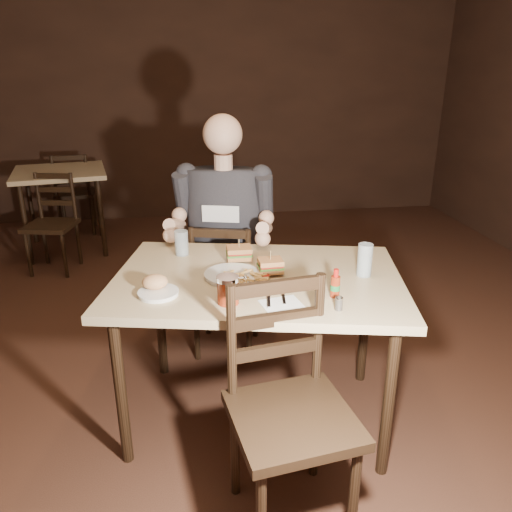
{
  "coord_description": "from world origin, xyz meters",
  "views": [
    {
      "loc": [
        -0.1,
        -2.29,
        1.67
      ],
      "look_at": [
        0.21,
        -0.17,
        0.85
      ],
      "focal_mm": 35.0,
      "sensor_mm": 36.0,
      "label": 1
    }
  ],
  "objects": [
    {
      "name": "diner",
      "position": [
        0.11,
        0.41,
        0.93
      ],
      "size": [
        0.67,
        0.59,
        1.0
      ],
      "primitive_type": null,
      "rotation": [
        0.0,
        0.0,
        -0.26
      ],
      "color": "#29282C",
      "rests_on": "chair_far"
    },
    {
      "name": "pepper_shaker",
      "position": [
        0.48,
        -0.59,
        0.8
      ],
      "size": [
        0.04,
        0.04,
        0.06
      ],
      "primitive_type": null,
      "rotation": [
        0.0,
        0.0,
        -0.21
      ],
      "color": "#38332D",
      "rests_on": "main_table"
    },
    {
      "name": "fries_pile",
      "position": [
        0.16,
        -0.28,
        0.8
      ],
      "size": [
        0.27,
        0.22,
        0.04
      ],
      "primitive_type": null,
      "rotation": [
        0.0,
        0.0,
        -0.21
      ],
      "color": "#F1BA60",
      "rests_on": "dinner_plate"
    },
    {
      "name": "bread_roll",
      "position": [
        -0.24,
        -0.32,
        0.81
      ],
      "size": [
        0.13,
        0.11,
        0.06
      ],
      "primitive_type": "ellipsoid",
      "rotation": [
        0.0,
        0.0,
        -0.21
      ],
      "color": "tan",
      "rests_on": "side_plate"
    },
    {
      "name": "side_plate",
      "position": [
        -0.23,
        -0.36,
        0.78
      ],
      "size": [
        0.2,
        0.2,
        0.01
      ],
      "primitive_type": "cylinder",
      "rotation": [
        0.0,
        0.0,
        -0.21
      ],
      "color": "white",
      "rests_on": "main_table"
    },
    {
      "name": "bg_table",
      "position": [
        -1.23,
        2.5,
        0.68
      ],
      "size": [
        0.94,
        0.94,
        0.77
      ],
      "rotation": [
        0.0,
        0.0,
        0.19
      ],
      "color": "tan",
      "rests_on": "ground"
    },
    {
      "name": "fork",
      "position": [
        0.22,
        -0.46,
        0.78
      ],
      "size": [
        0.04,
        0.17,
        0.01
      ],
      "primitive_type": "cube",
      "rotation": [
        0.0,
        0.0,
        -0.16
      ],
      "color": "silver",
      "rests_on": "napkin"
    },
    {
      "name": "sandwich_left",
      "position": [
        0.15,
        -0.02,
        0.83
      ],
      "size": [
        0.12,
        0.1,
        0.1
      ],
      "primitive_type": null,
      "rotation": [
        0.0,
        0.0,
        -0.0
      ],
      "color": "#CE8948",
      "rests_on": "dinner_plate"
    },
    {
      "name": "glass_right",
      "position": [
        0.7,
        -0.28,
        0.85
      ],
      "size": [
        0.08,
        0.08,
        0.15
      ],
      "primitive_type": "cylinder",
      "rotation": [
        0.0,
        0.0,
        -0.21
      ],
      "color": "silver",
      "rests_on": "main_table"
    },
    {
      "name": "salt_shaker",
      "position": [
        0.44,
        -0.48,
        0.8
      ],
      "size": [
        0.04,
        0.04,
        0.06
      ],
      "primitive_type": null,
      "rotation": [
        0.0,
        0.0,
        -0.21
      ],
      "color": "white",
      "rests_on": "main_table"
    },
    {
      "name": "glass_left",
      "position": [
        -0.12,
        0.12,
        0.83
      ],
      "size": [
        0.08,
        0.08,
        0.13
      ],
      "primitive_type": "cylinder",
      "rotation": [
        0.0,
        0.0,
        -0.21
      ],
      "color": "silver",
      "rests_on": "main_table"
    },
    {
      "name": "main_table",
      "position": [
        0.21,
        -0.22,
        0.7
      ],
      "size": [
        1.46,
        1.12,
        0.77
      ],
      "rotation": [
        0.0,
        0.0,
        -0.21
      ],
      "color": "tan",
      "rests_on": "ground"
    },
    {
      "name": "room_shell",
      "position": [
        0.0,
        0.0,
        1.4
      ],
      "size": [
        7.0,
        7.0,
        7.0
      ],
      "color": "black",
      "rests_on": "ground"
    },
    {
      "name": "sandwich_right",
      "position": [
        0.28,
        -0.2,
        0.83
      ],
      "size": [
        0.11,
        0.09,
        0.1
      ],
      "primitive_type": null,
      "rotation": [
        0.0,
        0.0,
        0.04
      ],
      "color": "#CE8948",
      "rests_on": "dinner_plate"
    },
    {
      "name": "syrup_dispenser",
      "position": [
        0.06,
        -0.47,
        0.83
      ],
      "size": [
        0.11,
        0.11,
        0.12
      ],
      "primitive_type": null,
      "rotation": [
        0.0,
        0.0,
        -0.21
      ],
      "color": "maroon",
      "rests_on": "main_table"
    },
    {
      "name": "knife",
      "position": [
        0.29,
        -0.43,
        0.78
      ],
      "size": [
        0.04,
        0.19,
        0.0
      ],
      "primitive_type": "cube",
      "rotation": [
        0.0,
        0.0,
        -0.13
      ],
      "color": "silver",
      "rests_on": "napkin"
    },
    {
      "name": "ketchup_dollop",
      "position": [
        0.24,
        -0.26,
        0.79
      ],
      "size": [
        0.05,
        0.05,
        0.01
      ],
      "primitive_type": "ellipsoid",
      "rotation": [
        0.0,
        0.0,
        -0.21
      ],
      "color": "maroon",
      "rests_on": "dinner_plate"
    },
    {
      "name": "bg_chair_near",
      "position": [
        -1.23,
        1.95,
        0.41
      ],
      "size": [
        0.45,
        0.48,
        0.82
      ],
      "primitive_type": null,
      "rotation": [
        0.0,
        0.0,
        -0.2
      ],
      "color": "black",
      "rests_on": "ground"
    },
    {
      "name": "napkin",
      "position": [
        0.27,
        -0.53,
        0.77
      ],
      "size": [
        0.18,
        0.18,
        0.0
      ],
      "primitive_type": "cube",
      "rotation": [
        0.0,
        0.0,
        0.19
      ],
      "color": "white",
      "rests_on": "main_table"
    },
    {
      "name": "dinner_plate",
      "position": [
        0.1,
        -0.21,
        0.78
      ],
      "size": [
        0.29,
        0.29,
        0.01
      ],
      "primitive_type": "cylinder",
      "rotation": [
        0.0,
        0.0,
        -0.21
      ],
      "color": "white",
      "rests_on": "main_table"
    },
    {
      "name": "bg_chair_far",
      "position": [
        -1.23,
        3.05,
        0.42
      ],
      "size": [
        0.43,
        0.46,
        0.85
      ],
      "primitive_type": null,
      "rotation": [
        0.0,
        0.0,
        3.24
      ],
      "color": "black",
      "rests_on": "ground"
    },
    {
      "name": "hot_sauce",
      "position": [
        0.5,
        -0.48,
        0.83
      ],
      "size": [
        0.05,
        0.05,
        0.12
      ],
      "primitive_type": null,
      "rotation": [
        0.0,
        0.0,
        -0.21
      ],
      "color": "maroon",
      "rests_on": "main_table"
    },
    {
      "name": "chair_far",
      "position": [
        0.13,
        0.46,
        0.42
      ],
      "size": [
        0.49,
        0.51,
        0.84
      ],
      "primitive_type": null,
      "rotation": [
        0.0,
        0.0,
        2.88
      ],
      "color": "black",
      "rests_on": "ground"
    },
    {
      "name": "chair_near",
      "position": [
        0.25,
        -0.84,
        0.47
      ],
      "size": [
        0.5,
        0.53,
        0.94
      ],
      "primitive_type": null,
      "rotation": [
        0.0,
        0.0,
        0.15
      ],
      "color": "black",
      "rests_on": "ground"
    }
  ]
}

